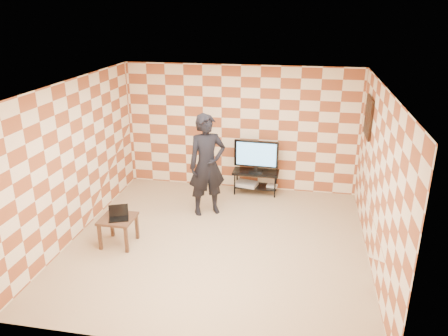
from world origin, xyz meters
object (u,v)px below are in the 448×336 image
(side_table, at_px, (118,222))
(person, at_px, (207,165))
(tv_stand, at_px, (256,177))
(tv, at_px, (256,155))

(side_table, bearing_deg, person, 50.14)
(tv_stand, distance_m, tv, 0.51)
(tv_stand, xyz_separation_m, person, (-0.81, -1.10, 0.63))
(side_table, relative_size, person, 0.28)
(tv_stand, height_order, side_table, same)
(tv, bearing_deg, person, -126.55)
(side_table, bearing_deg, tv, 51.52)
(side_table, bearing_deg, tv_stand, 51.56)
(person, bearing_deg, tv_stand, 24.60)
(tv_stand, relative_size, tv, 1.04)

